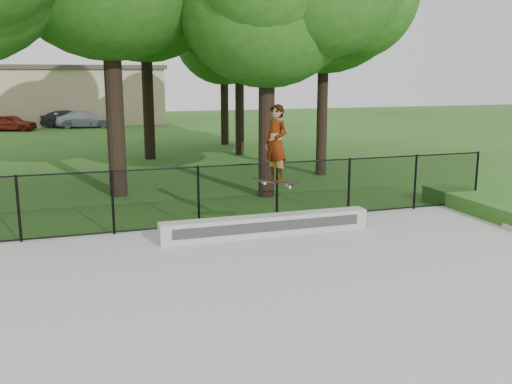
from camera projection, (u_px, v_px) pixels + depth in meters
ground at (288, 332)px, 8.30m from camera, size 100.00×100.00×0.00m
concrete_slab at (288, 330)px, 8.29m from camera, size 14.00×12.00×0.06m
grind_ledge at (266, 225)px, 13.01m from camera, size 4.90×0.40×0.47m
car_a at (12, 123)px, 37.36m from camera, size 3.33×2.26×1.06m
car_b at (69, 119)px, 39.68m from camera, size 3.49×2.31×1.18m
car_c at (85, 119)px, 39.62m from camera, size 3.72×1.97×1.13m
skater_airborne at (276, 145)px, 12.57m from camera, size 0.84×0.73×1.85m
chainlink_fence at (199, 197)px, 13.62m from camera, size 16.06×0.06×1.50m
distant_building at (78, 94)px, 42.59m from camera, size 12.40×6.40×4.30m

